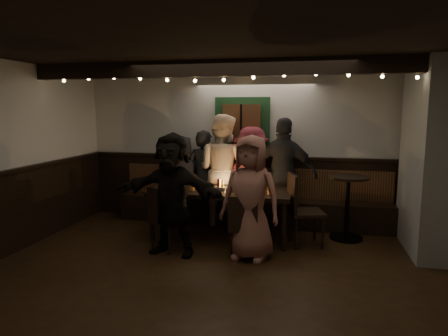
% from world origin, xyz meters
% --- Properties ---
extents(room, '(6.02, 5.01, 2.62)m').
position_xyz_m(room, '(1.07, 1.42, 1.07)').
color(room, black).
rests_on(room, ground).
extents(dining_table, '(2.10, 0.90, 0.91)m').
position_xyz_m(dining_table, '(-0.34, 1.40, 0.69)').
color(dining_table, black).
rests_on(dining_table, ground).
extents(chair_near_left, '(0.53, 0.53, 0.90)m').
position_xyz_m(chair_near_left, '(-0.97, 0.67, 0.50)').
color(chair_near_left, black).
rests_on(chair_near_left, ground).
extents(chair_near_right, '(0.40, 0.40, 0.85)m').
position_xyz_m(chair_near_right, '(0.14, 0.64, 0.48)').
color(chair_near_right, black).
rests_on(chair_near_right, ground).
extents(chair_end, '(0.58, 0.58, 1.04)m').
position_xyz_m(chair_end, '(0.84, 1.32, 0.58)').
color(chair_end, black).
rests_on(chair_end, ground).
extents(high_top, '(0.61, 0.61, 0.96)m').
position_xyz_m(high_top, '(1.53, 1.77, 0.61)').
color(high_top, black).
rests_on(high_top, ground).
extents(person_a, '(0.83, 0.65, 1.50)m').
position_xyz_m(person_a, '(-1.18, 2.11, 0.75)').
color(person_a, black).
rests_on(person_a, ground).
extents(person_b, '(0.63, 0.45, 1.60)m').
position_xyz_m(person_b, '(-0.80, 2.12, 0.80)').
color(person_b, black).
rests_on(person_b, ground).
extents(person_c, '(1.08, 0.95, 1.87)m').
position_xyz_m(person_c, '(-0.49, 2.12, 0.93)').
color(person_c, beige).
rests_on(person_c, ground).
extents(person_d, '(1.21, 0.91, 1.66)m').
position_xyz_m(person_d, '(0.02, 2.12, 0.83)').
color(person_d, maroon).
rests_on(person_d, ground).
extents(person_e, '(1.13, 0.64, 1.82)m').
position_xyz_m(person_e, '(0.55, 2.09, 0.91)').
color(person_e, '#272729').
rests_on(person_e, ground).
extents(person_f, '(1.58, 0.68, 1.65)m').
position_xyz_m(person_f, '(-0.83, 0.62, 0.83)').
color(person_f, black).
rests_on(person_f, ground).
extents(person_g, '(0.88, 0.66, 1.63)m').
position_xyz_m(person_g, '(0.23, 0.66, 0.81)').
color(person_g, '#915B4B').
rests_on(person_g, ground).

